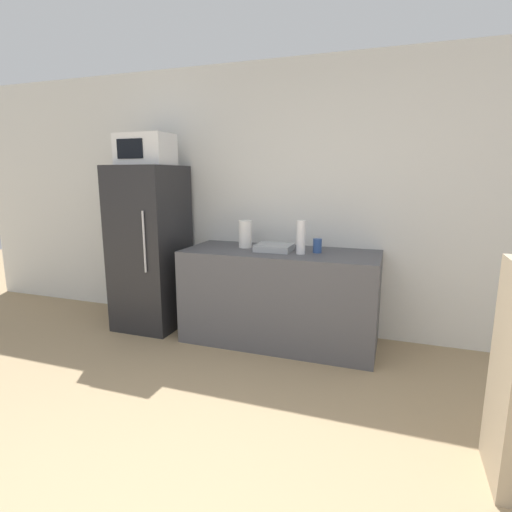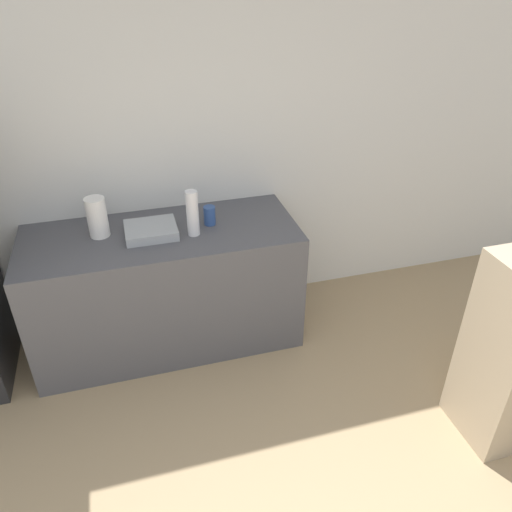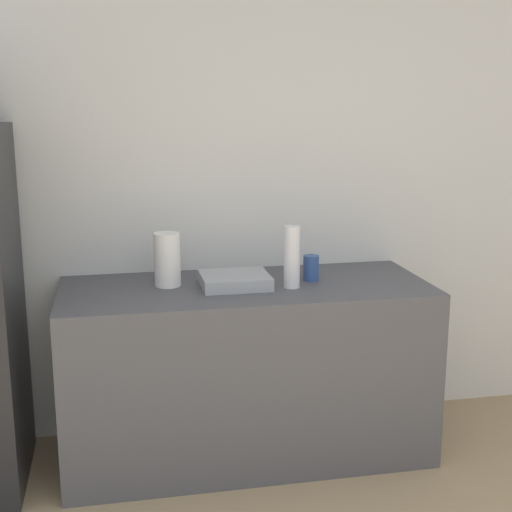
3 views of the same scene
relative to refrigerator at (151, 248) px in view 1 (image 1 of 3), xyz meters
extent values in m
cube|color=silver|center=(1.42, 0.41, 0.48)|extent=(8.00, 0.06, 2.60)
cube|color=#232326|center=(0.00, 0.00, 0.00)|extent=(0.62, 0.66, 1.63)
cylinder|color=#B7B7BC|center=(0.17, -0.34, 0.12)|extent=(0.02, 0.02, 0.57)
cube|color=white|center=(0.00, 0.00, 0.97)|extent=(0.51, 0.34, 0.30)
cube|color=black|center=(-0.05, -0.18, 0.97)|extent=(0.28, 0.01, 0.18)
cube|color=#4C4C51|center=(1.36, 0.02, -0.38)|extent=(1.77, 0.72, 0.86)
cube|color=#9EA3A8|center=(1.31, 0.02, 0.08)|extent=(0.32, 0.28, 0.06)
cylinder|color=silver|center=(1.57, -0.05, 0.20)|extent=(0.08, 0.08, 0.30)
cylinder|color=#2D4C8C|center=(1.69, 0.05, 0.11)|extent=(0.08, 0.08, 0.13)
cylinder|color=white|center=(1.00, 0.09, 0.18)|extent=(0.12, 0.12, 0.26)
camera|label=1|loc=(2.34, -3.41, 0.71)|focal=28.00mm
camera|label=2|loc=(1.19, -2.83, 1.60)|focal=35.00mm
camera|label=3|loc=(0.75, -3.22, 0.93)|focal=50.00mm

